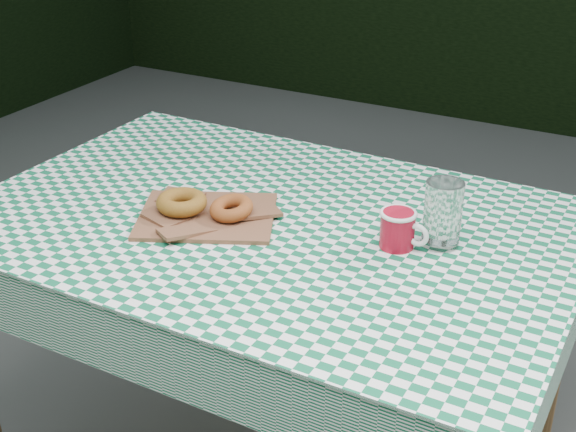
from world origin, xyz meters
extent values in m
cube|color=brown|center=(-0.11, -0.08, 0.38)|extent=(1.31, 0.88, 0.75)
cube|color=#0E5B39|center=(-0.11, -0.08, 0.75)|extent=(1.33, 0.90, 0.01)
cube|color=brown|center=(-0.22, -0.15, 0.76)|extent=(0.36, 0.33, 0.02)
torus|color=olive|center=(-0.28, -0.16, 0.79)|extent=(0.15, 0.15, 0.03)
torus|color=#95441E|center=(-0.17, -0.13, 0.79)|extent=(0.13, 0.13, 0.03)
cylinder|color=white|center=(0.26, -0.02, 0.83)|extent=(0.09, 0.09, 0.14)
camera|label=1|loc=(0.64, -1.40, 1.52)|focal=48.38mm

